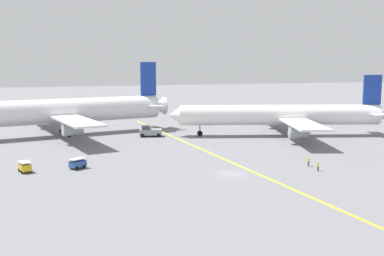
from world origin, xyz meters
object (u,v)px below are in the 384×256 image
(airliner_being_pushed, at_px, (282,115))
(gse_baggage_cart_trailing, at_px, (25,167))
(gse_baggage_cart_near_cluster, at_px, (78,163))
(ground_crew_marshaller_foreground, at_px, (309,161))
(airliner_at_gate_left, at_px, (51,112))
(pushback_tug, at_px, (150,131))
(jet_bridge, at_px, (68,107))
(ground_crew_ramp_agent_by_cones, at_px, (318,166))

(airliner_being_pushed, height_order, gse_baggage_cart_trailing, airliner_being_pushed)
(gse_baggage_cart_near_cluster, relative_size, ground_crew_marshaller_foreground, 1.91)
(gse_baggage_cart_trailing, height_order, ground_crew_marshaller_foreground, gse_baggage_cart_trailing)
(airliner_at_gate_left, xyz_separation_m, airliner_being_pushed, (52.77, -17.27, -0.91))
(pushback_tug, xyz_separation_m, jet_bridge, (-16.66, 35.77, 3.30))
(pushback_tug, distance_m, ground_crew_ramp_agent_by_cones, 46.63)
(pushback_tug, distance_m, ground_crew_marshaller_foreground, 43.58)
(airliner_being_pushed, xyz_separation_m, gse_baggage_cart_near_cluster, (-49.74, -19.89, -4.06))
(gse_baggage_cart_trailing, xyz_separation_m, gse_baggage_cart_near_cluster, (8.21, -0.16, 0.00))
(gse_baggage_cart_near_cluster, bearing_deg, gse_baggage_cart_trailing, 178.89)
(pushback_tug, relative_size, jet_bridge, 0.46)
(airliner_being_pushed, bearing_deg, gse_baggage_cart_trailing, -161.20)
(pushback_tug, relative_size, ground_crew_marshaller_foreground, 5.22)
(airliner_at_gate_left, distance_m, ground_crew_marshaller_foreground, 62.77)
(airliner_at_gate_left, distance_m, pushback_tug, 24.17)
(pushback_tug, relative_size, ground_crew_ramp_agent_by_cones, 5.38)
(airliner_at_gate_left, bearing_deg, jet_bridge, 78.50)
(ground_crew_marshaller_foreground, bearing_deg, airliner_at_gate_left, 129.95)
(airliner_at_gate_left, bearing_deg, ground_crew_marshaller_foreground, -50.05)
(jet_bridge, bearing_deg, ground_crew_marshaller_foreground, -65.38)
(ground_crew_ramp_agent_by_cones, bearing_deg, pushback_tug, 111.88)
(jet_bridge, bearing_deg, airliner_being_pushed, -43.51)
(pushback_tug, height_order, ground_crew_marshaller_foreground, pushback_tug)
(ground_crew_marshaller_foreground, bearing_deg, gse_baggage_cart_near_cluster, 163.78)
(pushback_tug, bearing_deg, gse_baggage_cart_near_cluster, -123.63)
(airliner_at_gate_left, relative_size, gse_baggage_cart_near_cluster, 19.35)
(airliner_being_pushed, relative_size, gse_baggage_cart_near_cluster, 16.67)
(pushback_tug, distance_m, gse_baggage_cart_near_cluster, 34.72)
(airliner_at_gate_left, relative_size, ground_crew_marshaller_foreground, 36.97)
(pushback_tug, height_order, jet_bridge, jet_bridge)
(ground_crew_marshaller_foreground, xyz_separation_m, jet_bridge, (-34.58, 75.48, 3.69))
(airliner_being_pushed, bearing_deg, ground_crew_ramp_agent_by_cones, -110.99)
(ground_crew_ramp_agent_by_cones, height_order, jet_bridge, jet_bridge)
(gse_baggage_cart_trailing, relative_size, gse_baggage_cart_near_cluster, 0.97)
(airliner_being_pushed, bearing_deg, ground_crew_marshaller_foreground, -112.29)
(pushback_tug, bearing_deg, airliner_being_pushed, -16.46)
(pushback_tug, distance_m, jet_bridge, 39.59)
(pushback_tug, relative_size, gse_baggage_cart_trailing, 2.81)
(ground_crew_marshaller_foreground, xyz_separation_m, ground_crew_ramp_agent_by_cones, (-0.56, -3.55, -0.03))
(airliner_at_gate_left, bearing_deg, pushback_tug, -20.34)
(airliner_at_gate_left, height_order, ground_crew_marshaller_foreground, airliner_at_gate_left)
(ground_crew_ramp_agent_by_cones, bearing_deg, ground_crew_marshaller_foreground, 81.10)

